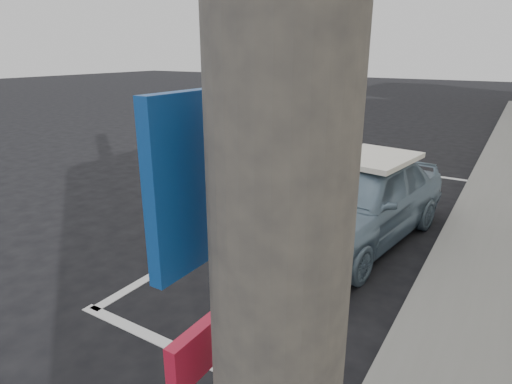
% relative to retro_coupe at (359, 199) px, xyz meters
% --- Properties ---
extents(ground, '(80.00, 80.00, 0.00)m').
position_rel_retro_coupe_xyz_m(ground, '(-0.78, -2.61, -0.59)').
color(ground, black).
rests_on(ground, ground).
extents(pline_rear, '(3.00, 0.12, 0.01)m').
position_rel_retro_coupe_xyz_m(pline_rear, '(-0.28, -3.11, -0.59)').
color(pline_rear, silver).
rests_on(pline_rear, ground).
extents(pline_front, '(3.00, 0.12, 0.01)m').
position_rel_retro_coupe_xyz_m(pline_front, '(-0.28, 3.89, -0.59)').
color(pline_front, silver).
rests_on(pline_front, ground).
extents(pline_side, '(0.12, 7.00, 0.01)m').
position_rel_retro_coupe_xyz_m(pline_side, '(-1.68, 0.39, -0.59)').
color(pline_side, silver).
rests_on(pline_side, ground).
extents(retro_coupe, '(1.87, 3.59, 1.16)m').
position_rel_retro_coupe_xyz_m(retro_coupe, '(0.00, 0.00, 0.00)').
color(retro_coupe, '#7490A5').
rests_on(retro_coupe, ground).
extents(cat, '(0.29, 0.54, 0.29)m').
position_rel_retro_coupe_xyz_m(cat, '(-0.22, -1.54, -0.46)').
color(cat, '#716656').
rests_on(cat, ground).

